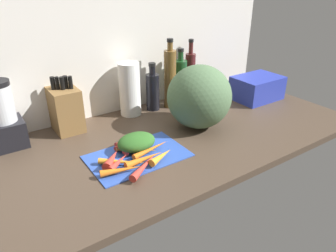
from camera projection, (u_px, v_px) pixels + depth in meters
ground_plane at (171, 137)px, 140.10cm from camera, size 170.00×80.00×3.00cm
wall_back at (127, 50)px, 154.82cm from camera, size 170.00×3.00×60.00cm
cutting_board at (138, 156)px, 122.52cm from camera, size 37.66×24.00×0.80cm
carrot_0 at (134, 140)px, 129.35cm from camera, size 16.61×3.61×3.16cm
carrot_1 at (144, 166)px, 112.63cm from camera, size 15.94×11.65×2.88cm
carrot_2 at (126, 141)px, 129.76cm from camera, size 13.36×9.24×2.18cm
carrot_3 at (136, 143)px, 128.34cm from camera, size 14.74×7.20×2.02cm
carrot_4 at (145, 159)px, 117.07cm from camera, size 16.34×3.72×2.80cm
carrot_5 at (151, 149)px, 123.92cm from camera, size 18.03×5.98×2.38cm
carrot_6 at (122, 170)px, 110.69cm from camera, size 15.13×6.28×2.55cm
carrot_7 at (122, 162)px, 115.57cm from camera, size 15.02×12.60×2.29cm
carrot_8 at (131, 146)px, 125.50cm from camera, size 10.10×8.53×2.77cm
carrot_9 at (119, 162)px, 115.19cm from camera, size 11.27×8.67×2.68cm
carrot_10 at (112, 159)px, 116.34cm from camera, size 10.89×11.14×3.58cm
carrot_11 at (137, 149)px, 123.72cm from camera, size 13.53×12.34×2.21cm
carrot_12 at (161, 156)px, 118.40cm from camera, size 12.38×7.18×3.04cm
carrot_greens_pile at (136, 142)px, 124.69cm from camera, size 15.51×11.93×6.56cm
winter_squash at (200, 97)px, 140.59cm from camera, size 29.16×28.57×28.57cm
knife_block at (65, 109)px, 139.59cm from camera, size 11.61×16.49×24.95cm
blender_appliance at (4, 119)px, 125.14cm from camera, size 13.53×13.53×27.66cm
paper_towel_roll at (130, 89)px, 153.55cm from camera, size 10.25×10.25×26.06cm
bottle_0 at (153, 91)px, 160.27cm from camera, size 6.82×6.82×24.43cm
bottle_1 at (170, 78)px, 161.38cm from camera, size 6.25×6.25×35.35cm
bottle_2 at (180, 80)px, 169.46cm from camera, size 7.01×7.01×28.96cm
bottle_3 at (190, 74)px, 175.47cm from camera, size 5.58×5.58×32.32cm
dish_rack at (257, 88)px, 175.38cm from camera, size 25.70×18.81×12.75cm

